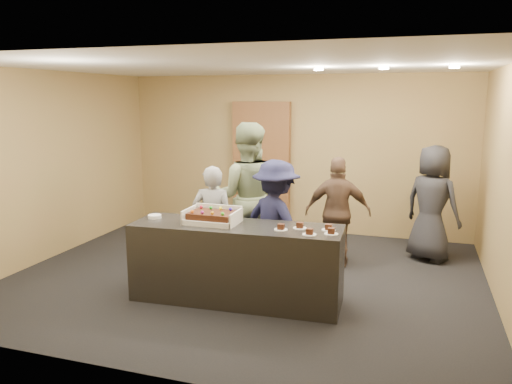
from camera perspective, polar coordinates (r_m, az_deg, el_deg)
room at (r=6.32m, az=-1.12°, el=1.93°), size 6.04×6.00×2.70m
serving_counter at (r=5.79m, az=-2.26°, el=-8.10°), size 2.43×0.83×0.90m
storage_cabinet at (r=8.79m, az=0.62°, el=2.96°), size 1.02×0.15×2.25m
cake_box at (r=5.77m, az=-4.92°, el=-3.09°), size 0.60×0.42×0.18m
sheet_cake at (r=5.74m, az=-5.02°, el=-2.62°), size 0.51×0.35×0.11m
plate_stack at (r=6.09m, az=-11.51°, el=-2.75°), size 0.16×0.16×0.04m
slice_a at (r=5.45m, az=2.87°, el=-4.11°), size 0.15×0.15×0.07m
slice_b at (r=5.52m, az=5.04°, el=-3.93°), size 0.15×0.15×0.07m
slice_c at (r=5.28m, az=6.13°, el=-4.65°), size 0.15×0.15×0.07m
slice_d at (r=5.48m, az=8.29°, el=-4.11°), size 0.15×0.15×0.07m
slice_e at (r=5.33m, az=8.60°, el=-4.55°), size 0.15×0.15×0.07m
person_server_grey at (r=6.46m, az=-4.93°, el=-3.47°), size 0.59×0.45×1.47m
person_sage_man at (r=6.74m, az=-1.09°, el=-0.53°), size 1.15×1.01×2.00m
person_navy_man at (r=6.22m, az=2.30°, el=-3.53°), size 1.17×1.00×1.57m
person_brown_extra at (r=6.96m, az=9.34°, el=-2.29°), size 0.94×0.50×1.53m
person_dark_suit at (r=7.53m, az=19.47°, el=-1.23°), size 0.97×0.87×1.67m
ceiling_spotlights at (r=6.42m, az=14.40°, el=13.56°), size 1.72×0.12×0.03m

